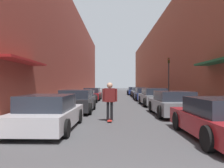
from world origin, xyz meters
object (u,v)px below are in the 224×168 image
at_px(parked_car_left_3, 92,94).
at_px(parked_car_right_4, 138,92).
at_px(parked_car_left_1, 77,101).
at_px(parked_car_right_0, 218,119).
at_px(traffic_light, 169,75).
at_px(parked_car_left_0, 49,113).
at_px(parked_car_right_3, 143,94).
at_px(skateboarder, 110,97).
at_px(parked_car_right_1, 173,104).
at_px(parked_car_left_2, 85,98).
at_px(parked_car_right_5, 134,91).
at_px(parked_car_right_2, 153,97).

xyz_separation_m(parked_car_left_3, parked_car_right_4, (5.49, 5.47, 0.00)).
bearing_deg(parked_car_left_1, parked_car_right_0, -49.81).
bearing_deg(parked_car_left_1, traffic_light, 42.81).
distance_m(parked_car_left_1, parked_car_right_4, 16.16).
height_order(parked_car_left_0, parked_car_left_3, parked_car_left_0).
height_order(parked_car_right_3, skateboarder, skateboarder).
height_order(parked_car_right_1, parked_car_right_3, parked_car_right_1).
distance_m(parked_car_left_2, traffic_light, 7.84).
distance_m(parked_car_right_3, traffic_light, 4.01).
distance_m(parked_car_left_3, parked_car_right_0, 17.07).
bearing_deg(parked_car_left_3, skateboarder, -80.86).
bearing_deg(parked_car_right_1, parked_car_right_0, -89.83).
bearing_deg(parked_car_right_0, parked_car_right_4, 89.97).
bearing_deg(parked_car_right_0, traffic_light, 82.25).
bearing_deg(traffic_light, parked_car_left_3, 157.13).
distance_m(parked_car_left_0, parked_car_right_5, 26.70).
height_order(parked_car_left_1, parked_car_right_1, parked_car_left_1).
bearing_deg(parked_car_right_5, parked_car_right_0, -89.82).
height_order(skateboarder, traffic_light, traffic_light).
height_order(parked_car_right_4, traffic_light, traffic_light).
xyz_separation_m(parked_car_right_1, parked_car_right_2, (-0.03, 5.60, 0.03)).
relative_size(parked_car_left_0, traffic_light, 1.08).
relative_size(parked_car_left_3, parked_car_right_4, 0.90).
relative_size(parked_car_left_0, parked_car_right_3, 1.00).
bearing_deg(parked_car_left_0, parked_car_left_3, 89.47).
relative_size(parked_car_right_3, parked_car_right_4, 0.96).
bearing_deg(parked_car_right_4, parked_car_left_2, -118.31).
bearing_deg(parked_car_right_3, parked_car_right_2, -89.09).
bearing_deg(parked_car_right_3, parked_car_right_5, 89.77).
height_order(parked_car_left_0, traffic_light, traffic_light).
bearing_deg(parked_car_right_2, skateboarder, -113.88).
bearing_deg(traffic_light, parked_car_left_0, -122.19).
xyz_separation_m(parked_car_right_3, parked_car_right_4, (0.14, 5.56, 0.01)).
height_order(parked_car_left_2, parked_car_right_5, parked_car_right_5).
relative_size(parked_car_right_1, skateboarder, 2.40).
distance_m(parked_car_right_1, traffic_light, 8.45).
bearing_deg(parked_car_right_2, parked_car_left_1, -141.75).
distance_m(parked_car_left_0, traffic_light, 14.01).
relative_size(parked_car_right_0, skateboarder, 2.43).
xyz_separation_m(parked_car_left_1, parked_car_right_3, (5.30, 9.66, -0.03)).
bearing_deg(parked_car_left_1, parked_car_left_2, 91.87).
distance_m(parked_car_left_3, parked_car_right_5, 12.53).
bearing_deg(parked_car_left_0, parked_car_left_1, 87.92).
distance_m(parked_car_left_1, parked_car_right_5, 21.72).
bearing_deg(parked_car_right_1, parked_car_right_5, 90.18).
xyz_separation_m(parked_car_left_2, parked_car_left_3, (0.11, 4.92, 0.05)).
xyz_separation_m(parked_car_left_0, parked_car_right_3, (5.48, 14.73, 0.01)).
height_order(parked_car_left_0, parked_car_left_2, parked_car_left_0).
bearing_deg(parked_car_right_2, parked_car_left_2, 173.98).
bearing_deg(parked_car_right_1, traffic_light, 77.39).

